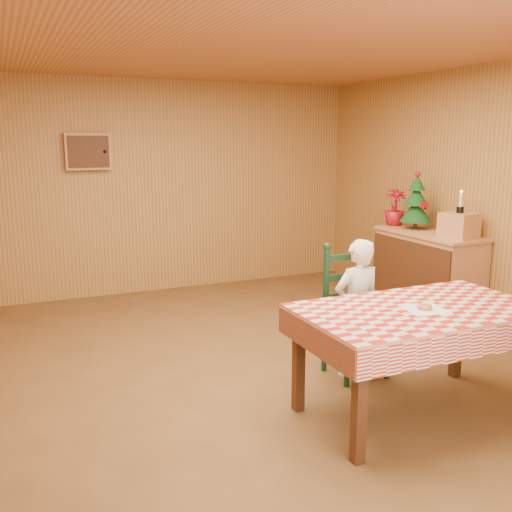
{
  "coord_description": "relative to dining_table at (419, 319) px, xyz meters",
  "views": [
    {
      "loc": [
        -1.87,
        -3.97,
        1.88
      ],
      "look_at": [
        0.0,
        0.2,
        0.95
      ],
      "focal_mm": 40.0,
      "sensor_mm": 36.0,
      "label": 1
    }
  ],
  "objects": [
    {
      "name": "ground",
      "position": [
        -0.66,
        1.04,
        -0.69
      ],
      "size": [
        6.0,
        6.0,
        0.0
      ],
      "primitive_type": "plane",
      "color": "brown",
      "rests_on": "ground"
    },
    {
      "name": "cabin_walls",
      "position": [
        -0.66,
        1.57,
        1.14
      ],
      "size": [
        5.1,
        6.05,
        2.65
      ],
      "color": "#AA7B3D",
      "rests_on": "ground"
    },
    {
      "name": "dining_table",
      "position": [
        0.0,
        0.0,
        0.0
      ],
      "size": [
        1.66,
        0.96,
        0.77
      ],
      "color": "#4A2713",
      "rests_on": "ground"
    },
    {
      "name": "ladder_chair",
      "position": [
        0.0,
        0.79,
        -0.18
      ],
      "size": [
        0.44,
        0.4,
        1.08
      ],
      "color": "black",
      "rests_on": "ground"
    },
    {
      "name": "seated_child",
      "position": [
        0.0,
        0.73,
        -0.13
      ],
      "size": [
        0.41,
        0.27,
        1.12
      ],
      "primitive_type": "imported",
      "rotation": [
        0.0,
        0.0,
        3.14
      ],
      "color": "white",
      "rests_on": "ground"
    },
    {
      "name": "napkin",
      "position": [
        0.0,
        -0.05,
        0.08
      ],
      "size": [
        0.3,
        0.3,
        0.0
      ],
      "primitive_type": "cube",
      "rotation": [
        0.0,
        0.0,
        -0.17
      ],
      "color": "white",
      "rests_on": "dining_table"
    },
    {
      "name": "donut",
      "position": [
        0.0,
        -0.05,
        0.1
      ],
      "size": [
        0.13,
        0.13,
        0.03
      ],
      "primitive_type": "torus",
      "rotation": [
        0.0,
        0.0,
        -0.28
      ],
      "color": "#BE8444",
      "rests_on": "napkin"
    },
    {
      "name": "shelf_unit",
      "position": [
        1.57,
        1.72,
        -0.22
      ],
      "size": [
        0.54,
        1.24,
        0.93
      ],
      "color": "tan",
      "rests_on": "ground"
    },
    {
      "name": "crate",
      "position": [
        1.58,
        1.32,
        0.37
      ],
      "size": [
        0.36,
        0.36,
        0.25
      ],
      "primitive_type": "cube",
      "rotation": [
        0.0,
        0.0,
        0.21
      ],
      "color": "tan",
      "rests_on": "shelf_unit"
    },
    {
      "name": "christmas_tree",
      "position": [
        1.58,
        1.97,
        0.52
      ],
      "size": [
        0.34,
        0.34,
        0.62
      ],
      "color": "#4A2713",
      "rests_on": "shelf_unit"
    },
    {
      "name": "flower_arrangement",
      "position": [
        1.53,
        2.27,
        0.45
      ],
      "size": [
        0.29,
        0.29,
        0.41
      ],
      "primitive_type": "imported",
      "rotation": [
        0.0,
        0.0,
        -0.36
      ],
      "color": "maroon",
      "rests_on": "shelf_unit"
    },
    {
      "name": "candle_set",
      "position": [
        1.58,
        1.32,
        0.56
      ],
      "size": [
        0.07,
        0.07,
        0.22
      ],
      "color": "black",
      "rests_on": "crate"
    },
    {
      "name": "storage_bin",
      "position": [
        1.32,
        1.5,
        -0.51
      ],
      "size": [
        0.4,
        0.4,
        0.36
      ],
      "primitive_type": "cylinder",
      "rotation": [
        0.0,
        0.0,
        -0.12
      ],
      "color": "black",
      "rests_on": "ground"
    }
  ]
}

